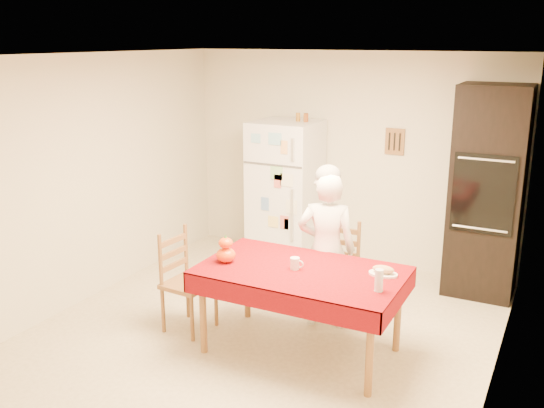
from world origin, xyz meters
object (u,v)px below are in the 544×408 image
Objects in this scene: chair_far at (337,266)px; pumpkin_lower at (226,255)px; wine_glass at (379,280)px; bread_plate at (383,274)px; seated_woman at (326,250)px; chair_left at (183,277)px; coffee_mug at (295,263)px; dining_table at (301,277)px; refrigerator at (285,192)px; oven_cabinet at (487,192)px.

chair_far is 1.20m from pumpkin_lower.
bread_plate is at bearing 100.77° from wine_glass.
chair_far is 5.59× the size of pumpkin_lower.
chair_far is 0.33m from seated_woman.
chair_left is 5.40× the size of wine_glass.
coffee_mug is 0.57× the size of wine_glass.
dining_table is at bearing 11.54° from pumpkin_lower.
seated_woman is 0.61m from coffee_mug.
wine_glass is 0.35m from bread_plate.
coffee_mug is 0.61m from pumpkin_lower.
refrigerator is at bearing 2.92° from chair_left.
refrigerator reaches higher than coffee_mug.
oven_cabinet is 2.39m from dining_table.
refrigerator reaches higher than chair_far.
refrigerator is at bearing 129.15° from chair_far.
pumpkin_lower is (-0.66, -0.13, 0.13)m from dining_table.
chair_left is at bearing 177.76° from wine_glass.
oven_cabinet reaches higher than pumpkin_lower.
seated_woman is 6.21× the size of bread_plate.
refrigerator is 2.29m from oven_cabinet.
wine_glass is (0.70, -0.96, 0.34)m from chair_far.
refrigerator reaches higher than wine_glass.
coffee_mug is (-0.07, -0.83, 0.30)m from chair_far.
chair_left is 9.50× the size of coffee_mug.
seated_woman is (1.15, 0.65, 0.24)m from chair_left.
oven_cabinet is at bearing -43.39° from chair_left.
coffee_mug is 0.42× the size of bread_plate.
dining_table is 1.79× the size of chair_far.
chair_far is 3.96× the size of bread_plate.
bread_plate is at bearing -77.32° from chair_left.
seated_woman is (-0.01, 0.58, 0.05)m from dining_table.
chair_far is at bearing 126.11° from wine_glass.
refrigerator reaches higher than seated_woman.
wine_glass is (1.87, -0.07, 0.34)m from chair_left.
coffee_mug reaches higher than dining_table.
oven_cabinet reaches higher than chair_left.
refrigerator is at bearing -178.82° from oven_cabinet.
oven_cabinet reaches higher than bread_plate.
dining_table is at bearing -61.09° from refrigerator.
wine_glass is (0.76, -0.13, 0.04)m from coffee_mug.
refrigerator reaches higher than chair_left.
seated_woman is at bearing 90.81° from dining_table.
refrigerator is at bearing 118.91° from dining_table.
coffee_mug is at bearing -120.90° from oven_cabinet.
oven_cabinet is 1.91m from seated_woman.
coffee_mug is 0.73m from bread_plate.
pumpkin_lower is (-1.83, -2.17, -0.28)m from oven_cabinet.
chair_far reaches higher than dining_table.
pumpkin_lower is at bearing -92.69° from chair_left.
pumpkin_lower is (0.45, -2.13, -0.02)m from refrigerator.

